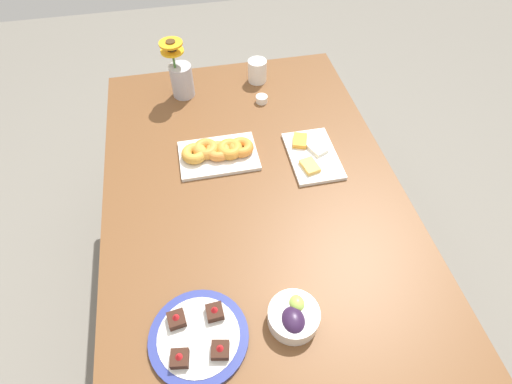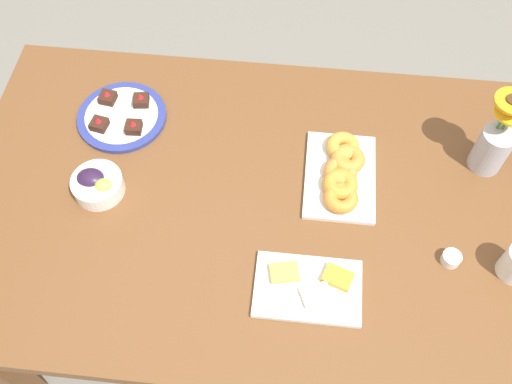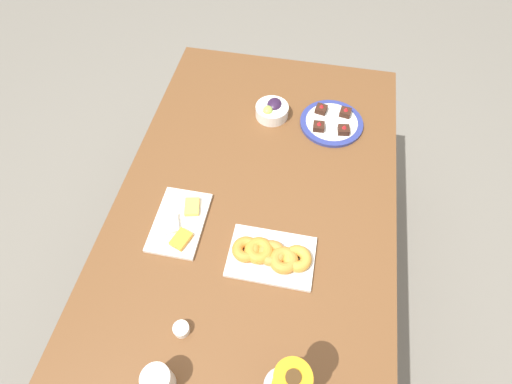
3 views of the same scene
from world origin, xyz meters
name	(u,v)px [view 3 (image 3 of 3)]	position (x,y,z in m)	size (l,w,h in m)	color
ground_plane	(256,277)	(0.00, 0.00, 0.00)	(6.00, 6.00, 0.00)	slate
dining_table	(256,210)	(0.00, 0.00, 0.65)	(1.60, 1.00, 0.74)	brown
coffee_mug	(158,382)	(0.65, -0.14, 0.79)	(0.11, 0.08, 0.10)	white
grape_bowl	(272,110)	(-0.42, -0.01, 0.77)	(0.14, 0.14, 0.07)	white
cheese_platter	(180,222)	(0.15, -0.24, 0.75)	(0.26, 0.17, 0.03)	white
croissant_platter	(272,255)	(0.22, 0.09, 0.76)	(0.19, 0.29, 0.05)	white
jam_cup_honey	(181,329)	(0.50, -0.13, 0.76)	(0.05, 0.05, 0.03)	white
dessert_plate	(332,122)	(-0.42, 0.24, 0.75)	(0.26, 0.26, 0.05)	navy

